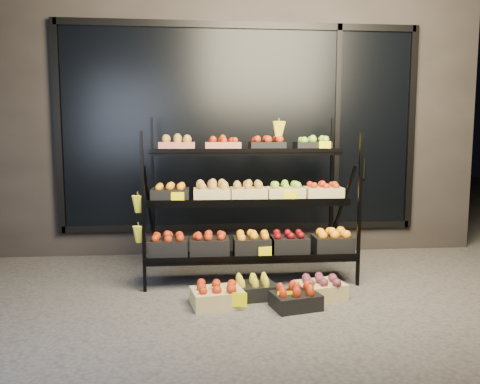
{
  "coord_description": "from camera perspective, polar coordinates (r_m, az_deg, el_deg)",
  "views": [
    {
      "loc": [
        -0.52,
        -4.14,
        1.44
      ],
      "look_at": [
        -0.1,
        0.55,
        0.89
      ],
      "focal_mm": 35.0,
      "sensor_mm": 36.0,
      "label": 1
    }
  ],
  "objects": [
    {
      "name": "building",
      "position": [
        6.75,
        -0.75,
        9.29
      ],
      "size": [
        6.0,
        2.08,
        3.5
      ],
      "color": "#2D2826",
      "rests_on": "ground"
    },
    {
      "name": "floor_crate_midleft",
      "position": [
        4.3,
        1.64,
        -11.63
      ],
      "size": [
        0.42,
        0.34,
        0.2
      ],
      "rotation": [
        0.0,
        0.0,
        0.15
      ],
      "color": "black",
      "rests_on": "ground"
    },
    {
      "name": "ground",
      "position": [
        4.41,
        1.92,
        -12.39
      ],
      "size": [
        24.0,
        24.0,
        0.0
      ],
      "primitive_type": "plane",
      "color": "#514F4C",
      "rests_on": "ground"
    },
    {
      "name": "tag_floor_b",
      "position": [
        4.05,
        5.47,
        -13.31
      ],
      "size": [
        0.13,
        0.01,
        0.12
      ],
      "primitive_type": "cube",
      "color": "#EEE300",
      "rests_on": "ground"
    },
    {
      "name": "display_rack",
      "position": [
        4.81,
        0.92,
        -1.14
      ],
      "size": [
        2.18,
        1.02,
        1.73
      ],
      "color": "black",
      "rests_on": "ground"
    },
    {
      "name": "floor_crate_midright",
      "position": [
        4.36,
        9.79,
        -11.39
      ],
      "size": [
        0.47,
        0.39,
        0.21
      ],
      "rotation": [
        0.0,
        0.0,
        0.25
      ],
      "color": "#CEBB77",
      "rests_on": "ground"
    },
    {
      "name": "floor_crate_left",
      "position": [
        4.11,
        -2.81,
        -12.39
      ],
      "size": [
        0.48,
        0.39,
        0.21
      ],
      "rotation": [
        0.0,
        0.0,
        0.18
      ],
      "color": "#CEBB77",
      "rests_on": "ground"
    },
    {
      "name": "floor_crate_right",
      "position": [
        4.08,
        6.82,
        -12.69
      ],
      "size": [
        0.44,
        0.37,
        0.2
      ],
      "rotation": [
        0.0,
        0.0,
        0.23
      ],
      "color": "black",
      "rests_on": "ground"
    },
    {
      "name": "tag_floor_a",
      "position": [
        4.0,
        -0.1,
        -13.54
      ],
      "size": [
        0.13,
        0.01,
        0.12
      ],
      "primitive_type": "cube",
      "color": "#EEE300",
      "rests_on": "ground"
    }
  ]
}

